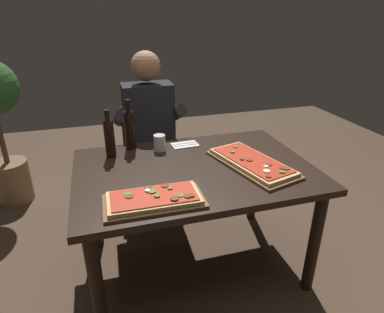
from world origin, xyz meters
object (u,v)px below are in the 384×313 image
Objects in this scene: dining_table at (194,181)px; pizza_rectangular_front at (154,199)px; wine_bottle_dark at (109,137)px; tumbler_near_camera at (160,143)px; seated_diner at (150,129)px; diner_chair at (149,153)px; oil_bottle_amber at (130,129)px; pizza_rectangular_left at (252,163)px.

pizza_rectangular_front is at bearing -133.38° from dining_table.
pizza_rectangular_front is (-0.30, -0.32, 0.12)m from dining_table.
wine_bottle_dark reaches higher than tumbler_near_camera.
seated_diner is at bearing 100.76° from dining_table.
tumbler_near_camera is 0.62m from diner_chair.
diner_chair is (-0.14, 0.86, -0.16)m from dining_table.
wine_bottle_dark is at bearing -144.27° from oil_bottle_amber.
pizza_rectangular_front is at bearing -75.34° from wine_bottle_dark.
seated_diner reaches higher than pizza_rectangular_left.
dining_table is at bearing 167.47° from pizza_rectangular_left.
oil_bottle_amber reaches higher than diner_chair.
pizza_rectangular_front is at bearing -97.80° from diner_chair.
dining_table is 1.05× the size of seated_diner.
oil_bottle_amber is 0.40m from seated_diner.
oil_bottle_amber is 3.11× the size of tumbler_near_camera.
seated_diner reaches higher than wine_bottle_dark.
oil_bottle_amber reaches higher than wine_bottle_dark.
dining_table is 4.56× the size of wine_bottle_dark.
dining_table is at bearing -80.72° from diner_chair.
wine_bottle_dark is at bearing -127.21° from seated_diner.
seated_diner is at bearing 120.59° from pizza_rectangular_left.
pizza_rectangular_left is at bearing -59.41° from seated_diner.
dining_table is 0.45m from pizza_rectangular_front.
diner_chair reaches higher than dining_table.
tumbler_near_camera is 0.08× the size of seated_diner.
oil_bottle_amber reaches higher than pizza_rectangular_left.
oil_bottle_amber is 0.22m from tumbler_near_camera.
pizza_rectangular_left is 0.83m from oil_bottle_amber.
wine_bottle_dark is 0.23× the size of seated_diner.
tumbler_near_camera is at bearing 141.49° from pizza_rectangular_left.
dining_table is 0.37m from pizza_rectangular_left.
diner_chair is at bearing 99.28° from dining_table.
pizza_rectangular_left is at bearing -38.51° from tumbler_near_camera.
dining_table is 0.60m from wine_bottle_dark.
diner_chair is (0.32, 0.55, -0.38)m from wine_bottle_dark.
wine_bottle_dark is at bearing 104.66° from pizza_rectangular_front.
pizza_rectangular_front is 0.37× the size of seated_diner.
pizza_rectangular_left is (0.34, -0.08, 0.12)m from dining_table.
wine_bottle_dark is at bearing -179.28° from tumbler_near_camera.
oil_bottle_amber is (-0.33, 0.41, 0.23)m from dining_table.
oil_bottle_amber is at bearing -112.60° from diner_chair.
tumbler_near_camera is at bearing 115.27° from dining_table.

